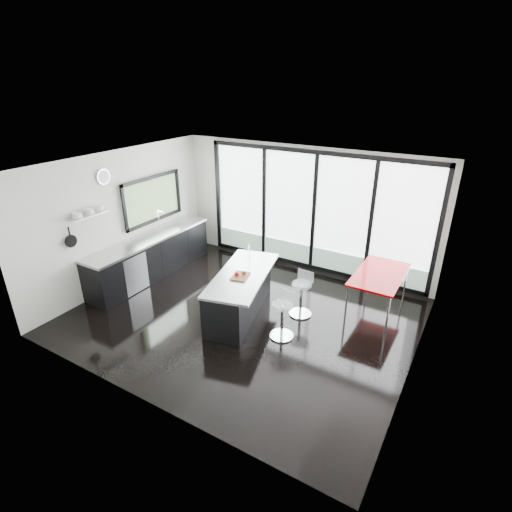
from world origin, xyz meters
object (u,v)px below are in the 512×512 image
Objects in this scene: bar_stool_near at (282,320)px; bar_stool_far at (301,299)px; island at (239,293)px; red_table at (377,292)px.

bar_stool_far reaches higher than bar_stool_near.
bar_stool_near is 0.80m from bar_stool_far.
island is 1.51× the size of red_table.
island is 1.15m from bar_stool_far.
island is 1.08m from bar_stool_near.
bar_stool_far is 1.47m from red_table.
bar_stool_near is (1.04, -0.28, -0.10)m from island.
island is 2.61m from red_table.
red_table is (2.20, 1.40, -0.04)m from island.
island is 3.35× the size of bar_stool_near.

